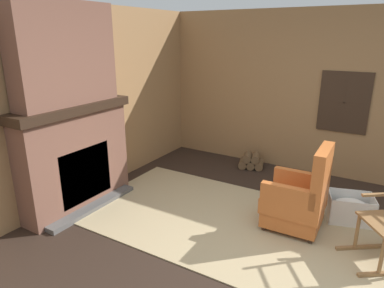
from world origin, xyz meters
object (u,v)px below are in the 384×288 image
object	(u,v)px
laundry_basket	(350,208)
storage_case	(90,95)
decorative_plate_on_mantel	(71,94)
armchair	(298,200)
firewood_stack	(251,161)
oil_lamp_vase	(24,105)

from	to	relation	value
laundry_basket	storage_case	distance (m)	3.57
storage_case	decorative_plate_on_mantel	bearing A→B (deg)	-93.90
armchair	decorative_plate_on_mantel	size ratio (longest dim) A/B	4.45
armchair	firewood_stack	xyz separation A→B (m)	(-1.18, 1.56, -0.25)
armchair	oil_lamp_vase	size ratio (longest dim) A/B	4.34
armchair	laundry_basket	world-z (taller)	armchair
firewood_stack	laundry_basket	world-z (taller)	laundry_basket
firewood_stack	laundry_basket	size ratio (longest dim) A/B	0.82
armchair	oil_lamp_vase	xyz separation A→B (m)	(-2.68, -1.47, 1.08)
oil_lamp_vase	firewood_stack	bearing A→B (deg)	63.60
storage_case	decorative_plate_on_mantel	xyz separation A→B (m)	(-0.02, -0.30, 0.06)
firewood_stack	decorative_plate_on_mantel	world-z (taller)	decorative_plate_on_mantel
firewood_stack	storage_case	xyz separation A→B (m)	(-1.50, -2.07, 1.31)
armchair	oil_lamp_vase	world-z (taller)	oil_lamp_vase
firewood_stack	armchair	bearing A→B (deg)	-52.95
oil_lamp_vase	decorative_plate_on_mantel	size ratio (longest dim) A/B	1.03
oil_lamp_vase	decorative_plate_on_mantel	bearing A→B (deg)	91.74
firewood_stack	laundry_basket	distance (m)	1.99
firewood_stack	oil_lamp_vase	world-z (taller)	oil_lamp_vase
laundry_basket	decorative_plate_on_mantel	distance (m)	3.71
armchair	storage_case	xyz separation A→B (m)	(-2.68, -0.52, 1.05)
firewood_stack	decorative_plate_on_mantel	size ratio (longest dim) A/B	2.10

